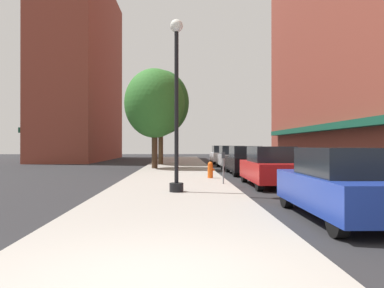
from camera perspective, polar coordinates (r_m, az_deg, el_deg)
The scene contains 14 objects.
ground_plane at distance 22.50m, azimuth 7.75°, elevation -4.53°, with size 90.00×90.00×0.00m, color #232326.
sidewalk_slab at distance 23.20m, azimuth -2.48°, elevation -4.25°, with size 4.80×50.00×0.12m, color gray.
building_right_brick at distance 31.46m, azimuth 27.61°, elevation 17.65°, with size 6.80×40.00×22.70m.
building_far_background at distance 43.48m, azimuth -17.06°, elevation 10.89°, with size 6.80×18.00×20.12m.
lamppost at distance 12.32m, azimuth -2.49°, elevation 6.75°, with size 0.48×0.48×5.90m.
fire_hydrant at distance 17.36m, azimuth 2.95°, elevation -4.12°, with size 0.33×0.26×0.79m.
parking_meter_near at distance 14.77m, azimuth 5.02°, elevation -3.14°, with size 0.14×0.09×1.31m.
tree_near at distance 24.85m, azimuth -5.97°, elevation 6.44°, with size 4.14×4.14×6.85m.
tree_mid at distance 30.08m, azimuth -5.00°, elevation 6.55°, with size 4.71×4.71×7.83m.
car_blue at distance 8.93m, azimuth 22.69°, elevation -6.00°, with size 1.80×4.30×1.66m.
car_red at distance 15.24m, azimuth 12.28°, elevation -3.58°, with size 1.80×4.30×1.66m.
car_black at distance 21.06m, azimuth 8.38°, elevation -2.63°, with size 1.80×4.30×1.66m.
car_silver at distance 26.74m, azimuth 6.23°, elevation -2.10°, with size 1.80×4.30×1.66m.
car_white at distance 33.27m, azimuth 4.68°, elevation -1.72°, with size 1.80×4.30×1.66m.
Camera 1 is at (0.34, -4.14, 1.72)m, focal length 33.48 mm.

